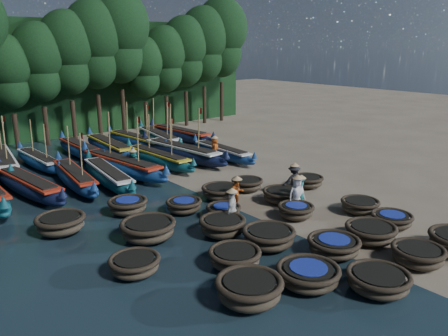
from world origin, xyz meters
TOP-DOWN VIEW (x-y plane):
  - ground at (0.00, 0.00)m, footprint 120.00×120.00m
  - foliage_wall at (0.00, 23.50)m, footprint 40.00×3.00m
  - coracle_2 at (-1.37, -9.30)m, footprint 2.14×2.14m
  - coracle_3 at (1.39, -9.26)m, footprint 2.14×2.14m
  - coracle_5 at (-5.11, -7.05)m, footprint 2.32×2.32m
  - coracle_6 at (-2.87, -7.58)m, footprint 2.20×2.20m
  - coracle_7 at (-0.36, -6.79)m, footprint 2.51×2.51m
  - coracle_8 at (1.83, -7.02)m, footprint 2.34×2.34m
  - coracle_9 at (3.91, -6.79)m, footprint 2.03×2.03m
  - coracle_10 at (-6.99, -3.11)m, footprint 1.94×1.94m
  - coracle_11 at (-3.93, -5.03)m, footprint 2.00×2.00m
  - coracle_12 at (-1.79, -4.68)m, footprint 2.47×2.47m
  - coracle_13 at (1.39, -3.34)m, footprint 1.75×1.75m
  - coracle_14 at (4.33, -4.87)m, footprint 1.93×1.93m
  - coracle_15 at (-5.14, -0.91)m, footprint 2.69×2.69m
  - coracle_16 at (-2.50, -2.61)m, footprint 2.33×2.33m
  - coracle_17 at (-1.24, -1.17)m, footprint 1.88×1.88m
  - coracle_18 at (2.48, -1.44)m, footprint 2.23×2.23m
  - coracle_19 at (5.47, -0.69)m, footprint 1.95×1.95m
  - coracle_20 at (-7.72, 2.09)m, footprint 2.15×2.15m
  - coracle_21 at (-4.40, 2.26)m, footprint 1.94×1.94m
  - coracle_22 at (-2.23, 0.65)m, footprint 2.16×2.16m
  - coracle_23 at (0.37, 0.97)m, footprint 2.06×2.06m
  - coracle_24 at (2.37, 1.08)m, footprint 2.10×2.10m
  - long_boat_2 at (-7.21, 8.16)m, footprint 2.34×8.23m
  - long_boat_3 at (-4.69, 8.10)m, footprint 2.28×7.86m
  - long_boat_4 at (-3.08, 7.12)m, footprint 2.33×7.96m
  - long_boat_5 at (-1.54, 8.42)m, footprint 2.75×8.97m
  - long_boat_6 at (1.31, 8.72)m, footprint 1.76×7.96m
  - long_boat_7 at (3.33, 8.86)m, footprint 2.51×9.07m
  - long_boat_8 at (5.82, 7.41)m, footprint 1.65×7.37m
  - long_boat_11 at (-6.97, 14.23)m, footprint 2.76×8.88m
  - long_boat_12 at (-5.00, 13.48)m, footprint 1.59×7.33m
  - long_boat_13 at (-1.69, 14.33)m, footprint 1.50×8.14m
  - long_boat_14 at (0.21, 13.77)m, footprint 2.06×8.61m
  - long_boat_15 at (2.79, 14.50)m, footprint 2.09×8.30m
  - long_boat_16 at (4.77, 14.22)m, footprint 2.81×8.50m
  - long_boat_17 at (6.96, 14.32)m, footprint 2.18×8.55m
  - fisherman_0 at (2.09, -2.78)m, footprint 1.01×0.84m
  - fisherman_1 at (2.69, -2.48)m, footprint 0.65×0.52m
  - fisherman_2 at (0.25, -0.45)m, footprint 0.84×0.72m
  - fisherman_3 at (3.57, -1.28)m, footprint 1.35×1.18m
  - fisherman_4 at (-1.58, -2.16)m, footprint 1.08×0.91m
  - fisherman_5 at (-1.00, 7.86)m, footprint 1.56×1.02m
  - fisherman_6 at (5.23, 7.52)m, footprint 0.91×0.97m
  - tree_5 at (-4.50, 20.00)m, footprint 3.68×3.68m
  - tree_6 at (-2.20, 20.00)m, footprint 4.09×4.09m
  - tree_7 at (0.10, 20.00)m, footprint 4.51×4.51m
  - tree_8 at (2.40, 20.00)m, footprint 4.92×4.92m
  - tree_9 at (4.70, 20.00)m, footprint 5.34×5.34m
  - tree_10 at (7.00, 20.00)m, footprint 3.68×3.68m
  - tree_11 at (9.30, 20.00)m, footprint 4.09×4.09m
  - tree_12 at (11.60, 20.00)m, footprint 4.51×4.51m
  - tree_13 at (13.90, 20.00)m, footprint 4.92×4.92m
  - tree_14 at (16.20, 20.00)m, footprint 5.34×5.34m

SIDE VIEW (x-z plane):
  - ground at x=0.00m, z-range 0.00..0.00m
  - coracle_9 at x=3.91m, z-range 0.05..0.68m
  - coracle_17 at x=-1.24m, z-range 0.05..0.69m
  - coracle_14 at x=4.33m, z-range 0.05..0.71m
  - coracle_19 at x=5.47m, z-range 0.05..0.71m
  - coracle_22 at x=-2.23m, z-range 0.05..0.71m
  - coracle_10 at x=-6.99m, z-range 0.05..0.72m
  - coracle_13 at x=1.39m, z-range 0.05..0.73m
  - coracle_24 at x=2.37m, z-range 0.05..0.74m
  - coracle_2 at x=-1.37m, z-range 0.05..0.75m
  - coracle_18 at x=2.48m, z-range 0.05..0.75m
  - coracle_11 at x=-3.93m, z-range 0.05..0.76m
  - coracle_7 at x=-0.36m, z-range 0.06..0.77m
  - coracle_6 at x=-2.87m, z-range 0.06..0.77m
  - coracle_23 at x=0.37m, z-range 0.05..0.78m
  - coracle_3 at x=1.39m, z-range 0.05..0.78m
  - coracle_8 at x=1.83m, z-range 0.05..0.79m
  - coracle_21 at x=-4.40m, z-range 0.06..0.80m
  - coracle_12 at x=-1.79m, z-range 0.06..0.86m
  - coracle_16 at x=-2.50m, z-range 0.06..0.86m
  - coracle_20 at x=-7.72m, z-range 0.06..0.86m
  - coracle_15 at x=-5.14m, z-range 0.06..0.89m
  - coracle_5 at x=-5.11m, z-range 0.06..0.91m
  - long_boat_12 at x=-5.00m, z-range -1.06..2.05m
  - long_boat_8 at x=5.82m, z-range -0.15..1.14m
  - long_boat_3 at x=-4.69m, z-range -1.15..2.21m
  - long_boat_6 at x=1.31m, z-range -1.15..2.23m
  - long_boat_4 at x=-3.08m, z-range -0.17..1.24m
  - long_boat_13 at x=-1.69m, z-range -0.17..1.26m
  - long_boat_2 at x=-7.21m, z-range -0.17..1.28m
  - long_boat_15 at x=2.79m, z-range -1.21..2.33m
  - long_boat_17 at x=6.96m, z-range -0.18..1.33m
  - long_boat_14 at x=0.21m, z-range -0.18..1.34m
  - long_boat_16 at x=4.77m, z-range -1.25..2.41m
  - long_boat_11 at x=-6.97m, z-range -1.30..2.51m
  - long_boat_5 at x=-1.54m, z-range -1.31..2.53m
  - long_boat_7 at x=3.33m, z-range -1.32..2.55m
  - fisherman_2 at x=0.25m, z-range -0.04..1.69m
  - fisherman_5 at x=-1.00m, z-range -0.06..1.74m
  - fisherman_6 at x=5.23m, z-range -0.04..1.82m
  - fisherman_1 at x=2.69m, z-range 0.01..1.80m
  - fisherman_4 at x=-1.58m, z-range -0.04..1.90m
  - fisherman_3 at x=3.57m, z-range -0.07..1.95m
  - fisherman_0 at x=2.09m, z-range -0.05..1.93m
  - foliage_wall at x=0.00m, z-range 0.00..10.00m
  - tree_5 at x=-4.50m, z-range 1.63..10.31m
  - tree_10 at x=7.00m, z-range 1.63..10.31m
  - tree_6 at x=-2.20m, z-range 1.82..11.47m
  - tree_11 at x=9.30m, z-range 1.82..11.47m
  - tree_7 at x=0.10m, z-range 2.01..12.64m
  - tree_12 at x=11.60m, z-range 2.01..12.64m
  - tree_8 at x=2.40m, z-range 2.19..13.80m
  - tree_13 at x=13.90m, z-range 2.19..13.80m
  - tree_9 at x=4.70m, z-range 2.38..14.96m
  - tree_14 at x=16.20m, z-range 2.38..14.96m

